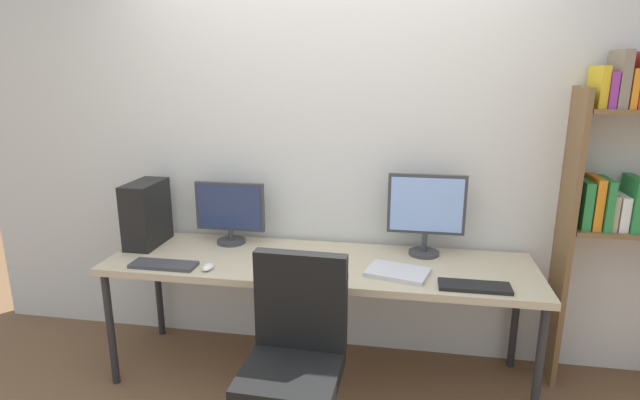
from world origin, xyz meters
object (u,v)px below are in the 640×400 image
at_px(bookshelf, 636,191).
at_px(office_chair, 295,381).
at_px(monitor_right, 426,210).
at_px(keyboard_left, 164,265).
at_px(monitor_left, 230,211).
at_px(pc_tower, 147,214).
at_px(keyboard_right, 475,286).
at_px(keyboard_center, 311,275).
at_px(computer_mouse, 208,267).
at_px(desk, 319,269).
at_px(laptop_closed, 398,272).

distance_m(bookshelf, office_chair, 2.07).
height_order(monitor_right, keyboard_left, monitor_right).
xyz_separation_m(monitor_left, pc_tower, (-0.50, -0.11, -0.01)).
height_order(bookshelf, keyboard_right, bookshelf).
relative_size(bookshelf, monitor_right, 3.92).
distance_m(keyboard_center, computer_mouse, 0.58).
distance_m(desk, keyboard_left, 0.87).
distance_m(monitor_left, keyboard_right, 1.52).
height_order(office_chair, computer_mouse, office_chair).
bearing_deg(monitor_left, laptop_closed, -17.38).
distance_m(bookshelf, laptop_closed, 1.37).
xyz_separation_m(pc_tower, keyboard_center, (1.10, -0.33, -0.19)).
bearing_deg(monitor_right, office_chair, -124.04).
xyz_separation_m(office_chair, laptop_closed, (0.45, 0.55, 0.35)).
distance_m(monitor_right, keyboard_right, 0.57).
height_order(desk, monitor_left, monitor_left).
bearing_deg(bookshelf, monitor_right, -179.09).
relative_size(pc_tower, keyboard_left, 1.08).
bearing_deg(monitor_left, desk, -19.48).
xyz_separation_m(monitor_right, keyboard_left, (-1.44, -0.44, -0.26)).
relative_size(pc_tower, keyboard_right, 1.12).
distance_m(desk, pc_tower, 1.14).
bearing_deg(monitor_right, bookshelf, 0.91).
relative_size(office_chair, keyboard_center, 2.55).
bearing_deg(pc_tower, keyboard_left, -51.38).
distance_m(pc_tower, computer_mouse, 0.65).
bearing_deg(pc_tower, monitor_left, 12.56).
bearing_deg(keyboard_center, office_chair, -89.29).
bearing_deg(computer_mouse, monitor_left, 92.96).
relative_size(desk, monitor_right, 5.04).
bearing_deg(monitor_left, pc_tower, -167.44).
xyz_separation_m(office_chair, computer_mouse, (-0.58, 0.43, 0.35)).
bearing_deg(computer_mouse, keyboard_right, 0.13).
xyz_separation_m(monitor_right, pc_tower, (-1.70, -0.11, -0.07)).
bearing_deg(pc_tower, monitor_right, 3.77).
bearing_deg(laptop_closed, keyboard_left, -160.71).
relative_size(monitor_left, laptop_closed, 1.38).
relative_size(monitor_right, keyboard_right, 1.36).
bearing_deg(bookshelf, pc_tower, -177.35).
distance_m(monitor_left, computer_mouse, 0.49).
relative_size(monitor_left, monitor_right, 0.91).
bearing_deg(bookshelf, laptop_closed, -164.50).
relative_size(keyboard_center, computer_mouse, 4.04).
height_order(monitor_left, keyboard_left, monitor_left).
relative_size(desk, office_chair, 2.47).
distance_m(office_chair, keyboard_right, 1.00).
xyz_separation_m(keyboard_right, computer_mouse, (-1.42, -0.00, 0.01)).
distance_m(desk, bookshelf, 1.79).
relative_size(bookshelf, office_chair, 1.93).
xyz_separation_m(pc_tower, keyboard_left, (0.26, -0.33, -0.19)).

